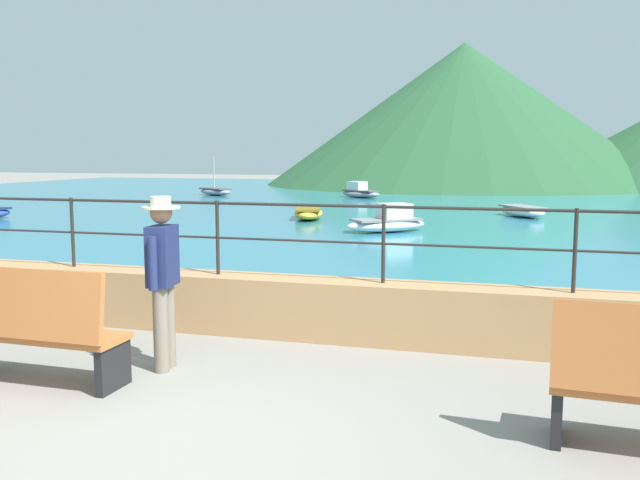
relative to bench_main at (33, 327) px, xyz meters
name	(u,v)px	position (x,y,z in m)	size (l,w,h in m)	color
ground_plane	(168,445)	(1.86, -0.87, -0.56)	(120.00, 120.00, 0.00)	gray
promenade_wall	(298,307)	(1.86, 2.33, -0.21)	(20.00, 0.56, 0.70)	tan
railing	(298,225)	(1.86, 2.33, 0.77)	(18.44, 0.04, 0.90)	#282623
lake_water	(456,202)	(1.86, 24.97, -0.53)	(64.00, 44.32, 0.06)	teal
hill_main	(463,115)	(0.77, 42.52, 4.20)	(26.79, 26.79, 9.51)	#285633
bench_main	(33,327)	(0.00, 0.00, 0.00)	(1.71, 0.59, 1.13)	#B76633
person_walking	(163,274)	(0.95, 0.76, 0.42)	(0.38, 0.57, 1.75)	slate
boat_1	(388,222)	(1.03, 12.86, -0.23)	(2.36, 2.14, 0.76)	white
boat_2	(360,192)	(-2.80, 26.56, -0.23)	(2.42, 2.00, 0.76)	gray
boat_3	(522,211)	(4.56, 18.46, -0.30)	(1.94, 2.44, 0.36)	white
boat_4	(215,191)	(-10.19, 26.34, -0.30)	(2.43, 1.98, 1.95)	gray
boat_6	(309,213)	(-2.07, 15.71, -0.30)	(1.45, 2.45, 0.36)	gold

